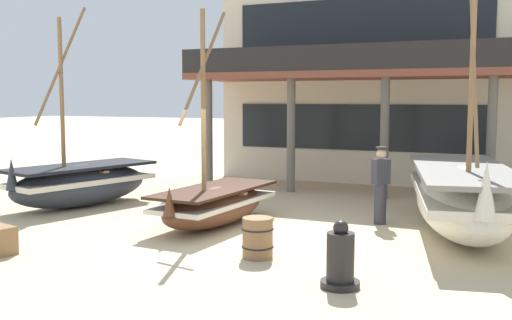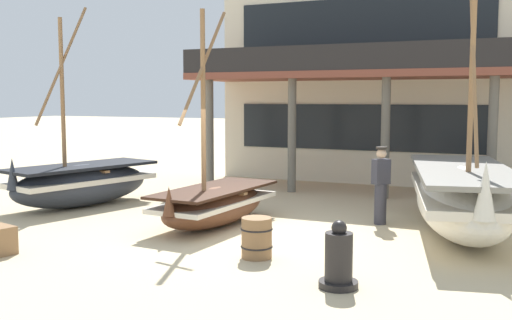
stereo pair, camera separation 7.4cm
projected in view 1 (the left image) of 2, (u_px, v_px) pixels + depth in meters
name	position (u px, v px, depth m)	size (l,w,h in m)	color
ground_plane	(236.00, 234.00, 12.10)	(120.00, 120.00, 0.00)	#CCB78E
fishing_boat_near_left	(215.00, 204.00, 12.84)	(1.57, 3.51, 4.56)	brown
fishing_boat_centre_large	(463.00, 197.00, 12.00)	(2.90, 5.73, 5.97)	silver
fishing_boat_far_right	(81.00, 183.00, 15.09)	(2.38, 4.07, 4.97)	#2D333D
fisherman_by_hull	(381.00, 186.00, 12.94)	(0.40, 0.42, 1.68)	#33333D
capstan_winch	(340.00, 260.00, 8.63)	(0.57, 0.57, 0.99)	black
wooden_barrel	(258.00, 238.00, 10.23)	(0.56, 0.56, 0.70)	olive
harbor_building_main	(381.00, 78.00, 21.80)	(9.83, 9.85, 6.86)	beige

